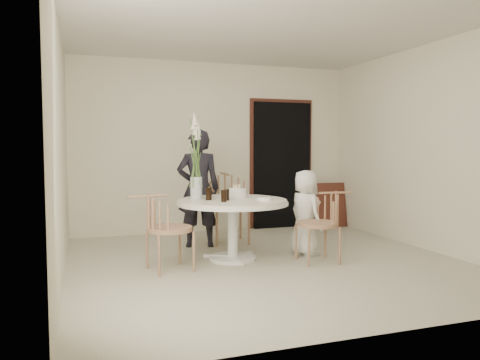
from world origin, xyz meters
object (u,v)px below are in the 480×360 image
object	(u,v)px
table	(233,209)
birthday_cake	(237,193)
chair_left	(159,221)
girl	(198,188)
flower_vase	(196,160)
chair_far	(227,197)
chair_right	(327,216)
boy	(305,213)

from	to	relation	value
table	birthday_cake	xyz separation A→B (m)	(0.11, 0.17, 0.17)
table	chair_left	bearing A→B (deg)	-163.40
girl	birthday_cake	world-z (taller)	girl
chair_left	flower_vase	xyz separation A→B (m)	(0.53, 0.49, 0.65)
birthday_cake	flower_vase	bearing A→B (deg)	174.61
flower_vase	chair_far	bearing A→B (deg)	53.43
chair_right	flower_vase	size ratio (longest dim) A/B	0.79
table	boy	bearing A→B (deg)	-2.90
flower_vase	birthday_cake	bearing A→B (deg)	-5.39
table	boy	size ratio (longest dim) A/B	1.24
chair_left	birthday_cake	distance (m)	1.15
chair_far	chair_right	size ratio (longest dim) A/B	1.18
girl	chair_far	bearing A→B (deg)	-142.43
chair_far	chair_right	xyz separation A→B (m)	(0.76, -1.54, -0.10)
table	chair_right	bearing A→B (deg)	-22.76
chair_far	chair_right	bearing A→B (deg)	-59.59
chair_right	boy	size ratio (longest dim) A/B	0.78
chair_far	chair_right	distance (m)	1.72
chair_left	flower_vase	distance (m)	0.97
flower_vase	table	bearing A→B (deg)	-28.84
girl	boy	xyz separation A→B (m)	(1.15, -0.92, -0.26)
chair_right	boy	xyz separation A→B (m)	(-0.09, 0.39, -0.01)
chair_far	table	bearing A→B (deg)	-99.57
chair_right	boy	bearing A→B (deg)	-163.13
boy	flower_vase	xyz separation A→B (m)	(-1.33, 0.26, 0.66)
birthday_cake	boy	bearing A→B (deg)	-14.57
chair_left	girl	distance (m)	1.37
chair_right	chair_left	bearing A→B (deg)	-90.83
flower_vase	chair_right	bearing A→B (deg)	-24.50
chair_right	birthday_cake	world-z (taller)	birthday_cake
chair_right	flower_vase	distance (m)	1.70
boy	birthday_cake	xyz separation A→B (m)	(-0.83, 0.22, 0.25)
girl	flower_vase	world-z (taller)	flower_vase
chair_right	boy	distance (m)	0.40
birthday_cake	flower_vase	size ratio (longest dim) A/B	0.22
table	chair_far	world-z (taller)	chair_far
chair_left	boy	xyz separation A→B (m)	(1.86, 0.23, -0.02)
boy	girl	bearing A→B (deg)	40.37
chair_right	chair_far	bearing A→B (deg)	-149.93
chair_far	girl	bearing A→B (deg)	-149.32
chair_right	chair_left	distance (m)	1.96
chair_right	table	bearing A→B (deg)	-108.96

